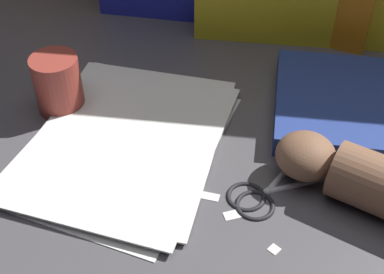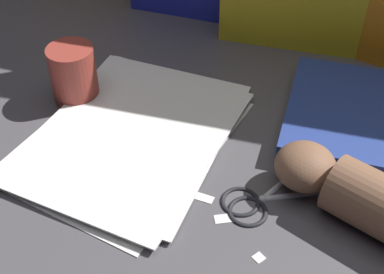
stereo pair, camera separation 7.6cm
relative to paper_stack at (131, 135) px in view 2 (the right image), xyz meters
name	(u,v)px [view 2 (the right image)]	position (x,y,z in m)	size (l,w,h in m)	color
ground_plane	(209,161)	(0.13, 0.01, -0.01)	(6.00, 6.00, 0.00)	#4C494F
paper_stack	(131,135)	(0.00, 0.00, 0.00)	(0.31, 0.39, 0.01)	white
book_closed	(355,117)	(0.31, 0.19, 0.01)	(0.26, 0.28, 0.04)	navy
scissors	(255,201)	(0.23, -0.04, 0.00)	(0.14, 0.15, 0.01)	silver
paper_scrap_near	(223,218)	(0.20, -0.08, -0.01)	(0.03, 0.03, 0.00)	white
paper_scrap_mid	(204,198)	(0.16, -0.06, -0.01)	(0.03, 0.02, 0.00)	white
paper_scrap_far	(259,257)	(0.27, -0.12, -0.01)	(0.02, 0.02, 0.00)	white
mug	(74,74)	(-0.14, 0.05, 0.04)	(0.08, 0.08, 0.10)	#99382D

